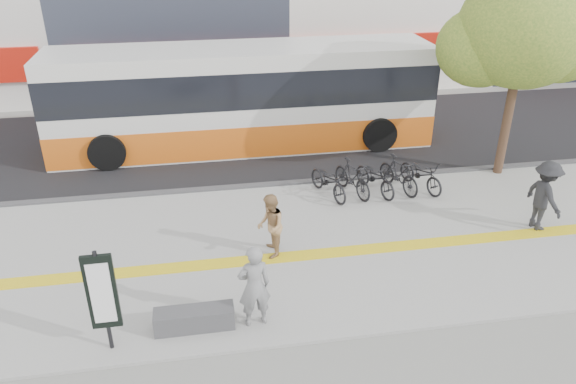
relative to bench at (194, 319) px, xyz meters
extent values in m
plane|color=gray|center=(2.60, 1.20, -0.30)|extent=(120.00, 120.00, 0.00)
cube|color=gray|center=(2.60, 2.70, -0.27)|extent=(40.00, 7.00, 0.08)
cube|color=gold|center=(2.60, 2.20, -0.22)|extent=(40.00, 0.45, 0.01)
cube|color=black|center=(2.60, 10.20, -0.28)|extent=(40.00, 8.00, 0.06)
cube|color=#323234|center=(2.60, 6.20, -0.23)|extent=(40.00, 0.25, 0.14)
cube|color=red|center=(4.60, 15.25, 1.70)|extent=(19.00, 0.50, 1.40)
cube|color=#323234|center=(0.00, 0.00, 0.00)|extent=(1.60, 0.45, 0.45)
cylinder|color=black|center=(-1.60, -0.30, 0.88)|extent=(0.08, 0.08, 2.20)
cube|color=black|center=(-1.60, -0.30, 1.09)|extent=(0.55, 0.08, 1.60)
cube|color=white|center=(-1.60, -0.35, 1.09)|extent=(0.40, 0.02, 1.30)
cylinder|color=#3C291B|center=(9.80, 5.90, 1.38)|extent=(0.28, 0.28, 3.20)
ellipsoid|color=#3A6321|center=(9.80, 5.90, 4.29)|extent=(3.80, 3.80, 3.42)
ellipsoid|color=#3A6321|center=(8.80, 6.40, 3.69)|extent=(2.60, 2.60, 2.34)
ellipsoid|color=#3A6321|center=(10.70, 5.50, 3.90)|extent=(2.40, 2.40, 2.16)
cube|color=silver|center=(1.99, 9.70, 1.50)|extent=(13.09, 2.73, 3.49)
cube|color=#CA5915|center=(1.99, 9.70, 0.35)|extent=(13.11, 2.75, 1.09)
cube|color=black|center=(1.99, 9.70, 2.10)|extent=(13.11, 2.75, 1.20)
cylinder|color=black|center=(-2.59, 8.34, 0.35)|extent=(1.20, 0.38, 1.20)
cylinder|color=black|center=(-2.59, 11.06, 0.35)|extent=(1.20, 0.38, 1.20)
cylinder|color=black|center=(6.57, 8.34, 0.35)|extent=(1.20, 0.38, 1.20)
cylinder|color=black|center=(6.57, 11.06, 0.35)|extent=(1.20, 0.38, 1.20)
imported|color=black|center=(4.01, 5.20, 0.26)|extent=(1.21, 1.94, 0.96)
imported|color=black|center=(4.73, 5.20, 0.31)|extent=(1.06, 1.84, 1.07)
imported|color=black|center=(5.44, 5.20, 0.26)|extent=(1.21, 1.94, 0.96)
imported|color=black|center=(6.15, 5.20, 0.31)|extent=(1.06, 1.84, 1.07)
imported|color=black|center=(6.87, 5.20, 0.26)|extent=(1.21, 1.94, 0.96)
imported|color=black|center=(1.22, -0.05, 0.69)|extent=(0.72, 0.53, 1.83)
imported|color=#9E784E|center=(1.89, 2.39, 0.58)|extent=(0.65, 0.82, 1.61)
imported|color=black|center=(9.07, 2.46, 0.73)|extent=(0.83, 1.30, 1.91)
camera|label=1|loc=(0.37, -8.92, 7.31)|focal=34.49mm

